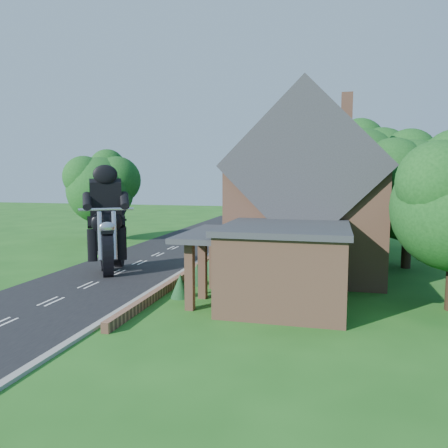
% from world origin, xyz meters
% --- Properties ---
extents(ground, '(120.00, 120.00, 0.00)m').
position_xyz_m(ground, '(0.00, 0.00, 0.00)').
color(ground, '#1D5718').
rests_on(ground, ground).
extents(road, '(7.00, 80.00, 0.02)m').
position_xyz_m(road, '(0.00, 0.00, 0.01)').
color(road, black).
rests_on(road, ground).
extents(kerb, '(0.30, 80.00, 0.12)m').
position_xyz_m(kerb, '(3.65, 0.00, 0.06)').
color(kerb, gray).
rests_on(kerb, ground).
extents(garden_wall, '(0.30, 22.00, 0.40)m').
position_xyz_m(garden_wall, '(4.30, 5.00, 0.20)').
color(garden_wall, '#91624A').
rests_on(garden_wall, ground).
extents(house, '(9.54, 8.64, 10.24)m').
position_xyz_m(house, '(10.49, 6.00, 4.34)').
color(house, '#91624A').
rests_on(house, ground).
extents(annex, '(7.05, 5.94, 3.44)m').
position_xyz_m(annex, '(9.87, -0.80, 1.77)').
color(annex, '#91624A').
rests_on(annex, ground).
extents(tree_house_right, '(6.51, 6.00, 8.40)m').
position_xyz_m(tree_house_right, '(16.65, 8.62, 5.19)').
color(tree_house_right, black).
rests_on(tree_house_right, ground).
extents(tree_behind_house, '(7.81, 7.20, 10.08)m').
position_xyz_m(tree_behind_house, '(14.18, 16.14, 6.23)').
color(tree_behind_house, black).
rests_on(tree_behind_house, ground).
extents(tree_behind_left, '(6.94, 6.40, 9.16)m').
position_xyz_m(tree_behind_left, '(8.16, 17.13, 5.73)').
color(tree_behind_left, black).
rests_on(tree_behind_left, ground).
extents(tree_far_road, '(6.08, 5.60, 7.84)m').
position_xyz_m(tree_far_road, '(-6.86, 14.11, 4.84)').
color(tree_far_road, black).
rests_on(tree_far_road, ground).
extents(shrub_a, '(0.90, 0.90, 1.10)m').
position_xyz_m(shrub_a, '(5.30, -1.00, 0.55)').
color(shrub_a, '#12391B').
rests_on(shrub_a, ground).
extents(shrub_b, '(0.90, 0.90, 1.10)m').
position_xyz_m(shrub_b, '(5.30, 1.50, 0.55)').
color(shrub_b, '#12391B').
rests_on(shrub_b, ground).
extents(shrub_c, '(0.90, 0.90, 1.10)m').
position_xyz_m(shrub_c, '(5.30, 4.00, 0.55)').
color(shrub_c, '#12391B').
rests_on(shrub_c, ground).
extents(shrub_d, '(0.90, 0.90, 1.10)m').
position_xyz_m(shrub_d, '(5.30, 9.00, 0.55)').
color(shrub_d, '#12391B').
rests_on(shrub_d, ground).
extents(shrub_e, '(0.90, 0.90, 1.10)m').
position_xyz_m(shrub_e, '(5.30, 11.50, 0.55)').
color(shrub_e, '#12391B').
rests_on(shrub_e, ground).
extents(shrub_f, '(0.90, 0.90, 1.10)m').
position_xyz_m(shrub_f, '(5.30, 14.00, 0.55)').
color(shrub_f, '#12391B').
rests_on(shrub_f, ground).
extents(motorcycle_lead, '(1.44, 1.94, 1.83)m').
position_xyz_m(motorcycle_lead, '(-0.31, 2.55, 0.92)').
color(motorcycle_lead, black).
rests_on(motorcycle_lead, ground).
extents(motorcycle_follow, '(0.41, 1.61, 1.49)m').
position_xyz_m(motorcycle_follow, '(-0.65, 3.76, 0.75)').
color(motorcycle_follow, black).
rests_on(motorcycle_follow, ground).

